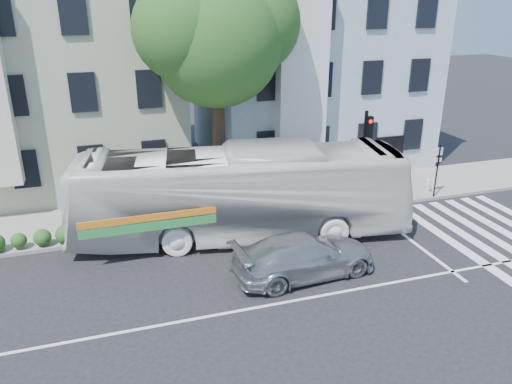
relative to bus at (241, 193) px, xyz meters
name	(u,v)px	position (x,y,z in m)	size (l,w,h in m)	color
ground	(284,303)	(-0.05, -5.17, -1.88)	(120.00, 120.00, 0.00)	black
sidewalk_far	(223,208)	(-0.05, 2.83, -1.80)	(80.00, 4.00, 0.15)	gray
building_left	(55,75)	(-7.05, 9.83, 3.62)	(12.00, 10.00, 11.00)	#A4AA8E
building_right	(308,65)	(6.95, 9.83, 3.62)	(12.00, 10.00, 11.00)	#9EACBC
street_tree	(216,32)	(0.01, 3.56, 5.96)	(7.30, 5.90, 11.10)	#2D2116
bus	(241,193)	(0.00, 0.00, 0.00)	(13.47, 3.15, 3.75)	silver
sedan	(304,256)	(1.25, -3.71, -1.12)	(5.19, 2.11, 1.51)	#AFB2B7
hedge	(88,232)	(-6.02, 1.13, -1.38)	(8.50, 0.84, 0.70)	#21551B
traffic_signal	(365,148)	(5.94, 0.77, 1.13)	(0.48, 0.55, 4.65)	black
fire_hydrant	(428,185)	(10.10, 1.56, -1.37)	(0.40, 0.23, 0.70)	silver
far_sign_pole	(437,164)	(10.03, 0.97, -0.07)	(0.47, 0.16, 2.62)	black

